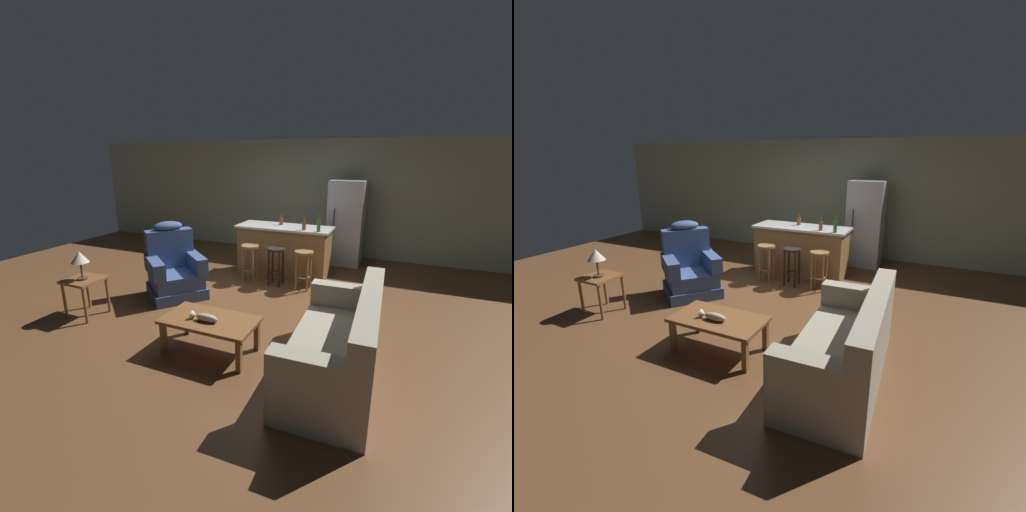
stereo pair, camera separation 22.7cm
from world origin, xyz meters
The scene contains 16 objects.
ground_plane centered at (0.00, 0.00, 0.00)m, with size 12.00×12.00×0.00m.
back_wall centered at (0.00, 3.12, 1.30)m, with size 12.00×0.05×2.60m.
coffee_table centered at (0.13, -1.65, 0.36)m, with size 1.10×0.60×0.42m.
fish_figurine centered at (0.10, -1.73, 0.46)m, with size 0.34×0.10×0.10m.
couch centered at (1.60, -1.53, 0.34)m, with size 0.90×1.93×0.94m.
recliner_near_lamp centered at (-1.32, -0.36, 0.42)m, with size 1.18×1.18×1.20m.
end_table centered at (-2.01, -1.52, 0.46)m, with size 0.48×0.48×0.56m.
table_lamp centered at (-1.99, -1.55, 0.87)m, with size 0.24×0.24×0.41m.
kitchen_island centered at (0.00, 1.35, 0.48)m, with size 1.80×0.70×0.95m.
bar_stool_left centered at (-0.44, 0.72, 0.47)m, with size 0.32×0.32×0.68m.
bar_stool_middle centered at (0.07, 0.72, 0.47)m, with size 0.32×0.32×0.68m.
bar_stool_right centered at (0.57, 0.72, 0.47)m, with size 0.32×0.32×0.68m.
refrigerator centered at (0.96, 2.55, 0.88)m, with size 0.70×0.69×1.76m.
bottle_tall_green centered at (0.43, 1.16, 1.04)m, with size 0.07×0.07×0.23m.
bottle_short_amber centered at (-0.10, 1.47, 1.03)m, with size 0.07×0.07×0.20m.
bottle_wine_dark centered at (0.71, 1.10, 1.06)m, with size 0.07×0.07×0.29m.
Camera 1 is at (2.05, -4.73, 2.22)m, focal length 24.00 mm.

